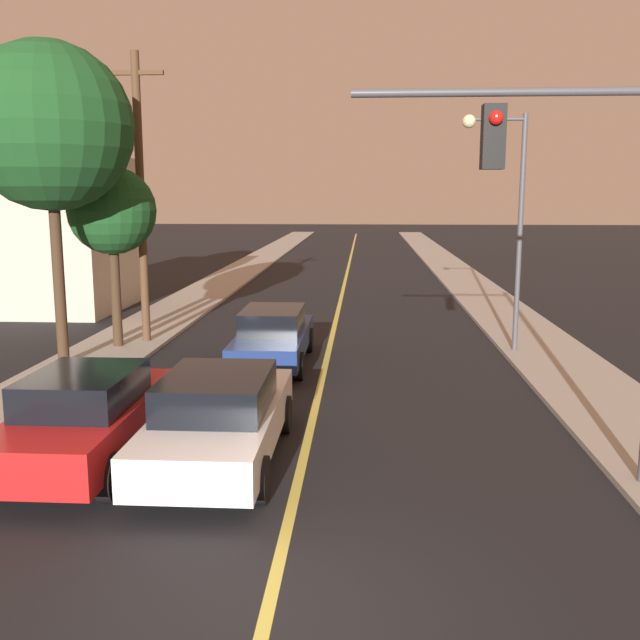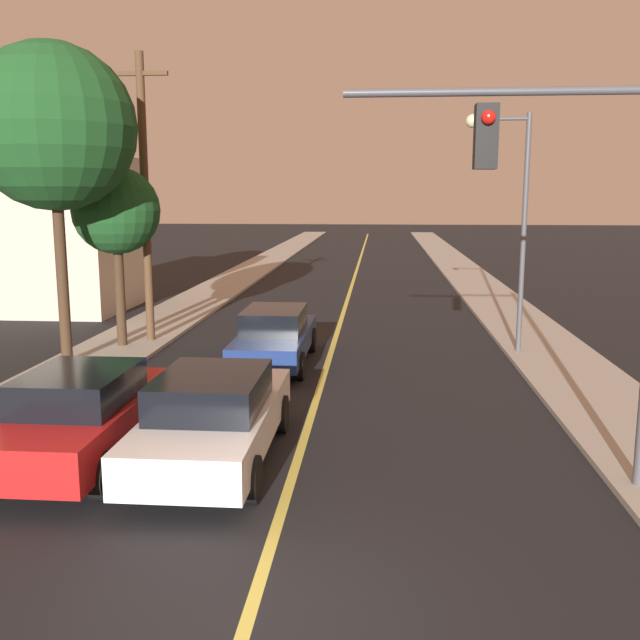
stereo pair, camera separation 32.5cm
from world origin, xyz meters
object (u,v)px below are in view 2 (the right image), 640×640
at_px(streetlamp_right, 509,199).
at_px(car_near_lane_front, 214,416).
at_px(car_outer_lane_front, 84,414).
at_px(traffic_signal_mast, 584,213).
at_px(tree_left_near, 116,212).
at_px(car_near_lane_second, 275,336).
at_px(utility_pole_left, 145,195).
at_px(domed_building_left, 54,221).
at_px(tree_left_far, 53,128).

bearing_deg(streetlamp_right, car_near_lane_front, -125.43).
xyz_separation_m(car_near_lane_front, car_outer_lane_front, (-2.14, -0.19, 0.03)).
height_order(car_near_lane_front, traffic_signal_mast, traffic_signal_mast).
xyz_separation_m(streetlamp_right, tree_left_near, (-10.86, -0.14, -0.35)).
distance_m(car_near_lane_second, utility_pole_left, 5.96).
bearing_deg(traffic_signal_mast, car_near_lane_second, 126.30).
relative_size(tree_left_near, domed_building_left, 0.62).
height_order(car_near_lane_front, utility_pole_left, utility_pole_left).
bearing_deg(car_near_lane_second, tree_left_near, 161.57).
distance_m(traffic_signal_mast, tree_left_near, 13.78).
relative_size(car_near_lane_front, utility_pole_left, 0.61).
relative_size(car_outer_lane_front, streetlamp_right, 0.73).
xyz_separation_m(car_near_lane_second, tree_left_near, (-4.70, 1.57, 3.16)).
xyz_separation_m(car_outer_lane_front, streetlamp_right, (8.30, 8.84, 3.46)).
bearing_deg(domed_building_left, tree_left_near, -53.91).
bearing_deg(tree_left_far, streetlamp_right, 11.56).
xyz_separation_m(tree_left_near, domed_building_left, (-5.16, 7.07, -0.54)).
relative_size(utility_pole_left, tree_left_far, 1.03).
relative_size(utility_pole_left, domed_building_left, 1.01).
bearing_deg(car_near_lane_second, utility_pole_left, 150.35).
bearing_deg(car_near_lane_front, streetlamp_right, 54.57).
bearing_deg(car_near_lane_front, domed_building_left, 122.30).
xyz_separation_m(utility_pole_left, tree_left_near, (-0.60, -0.77, -0.47)).
distance_m(car_outer_lane_front, domed_building_left, 17.75).
distance_m(car_outer_lane_front, streetlamp_right, 12.61).
distance_m(car_outer_lane_front, utility_pole_left, 10.32).
height_order(traffic_signal_mast, tree_left_near, traffic_signal_mast).
distance_m(streetlamp_right, utility_pole_left, 10.29).
bearing_deg(traffic_signal_mast, domed_building_left, 133.56).
xyz_separation_m(car_outer_lane_front, traffic_signal_mast, (7.72, -0.46, 3.33)).
height_order(streetlamp_right, utility_pole_left, utility_pole_left).
height_order(car_outer_lane_front, tree_left_near, tree_left_near).
relative_size(car_near_lane_front, car_near_lane_second, 1.00).
bearing_deg(traffic_signal_mast, car_near_lane_front, 173.39).
height_order(traffic_signal_mast, utility_pole_left, utility_pole_left).
bearing_deg(car_outer_lane_front, car_near_lane_front, 4.94).
relative_size(car_near_lane_second, traffic_signal_mast, 0.84).
bearing_deg(car_near_lane_second, tree_left_far, -173.05).
xyz_separation_m(car_outer_lane_front, tree_left_near, (-2.56, 8.71, 3.11)).
bearing_deg(car_near_lane_front, utility_pole_left, 113.84).
distance_m(car_near_lane_second, tree_left_far, 7.54).
bearing_deg(domed_building_left, traffic_signal_mast, -46.44).
height_order(streetlamp_right, domed_building_left, domed_building_left).
relative_size(car_near_lane_second, utility_pole_left, 0.61).
height_order(streetlamp_right, tree_left_far, tree_left_far).
bearing_deg(utility_pole_left, streetlamp_right, -3.53).
xyz_separation_m(utility_pole_left, tree_left_far, (-1.26, -2.99, 1.62)).
bearing_deg(domed_building_left, car_outer_lane_front, -63.94).
height_order(tree_left_near, domed_building_left, domed_building_left).
height_order(traffic_signal_mast, streetlamp_right, streetlamp_right).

